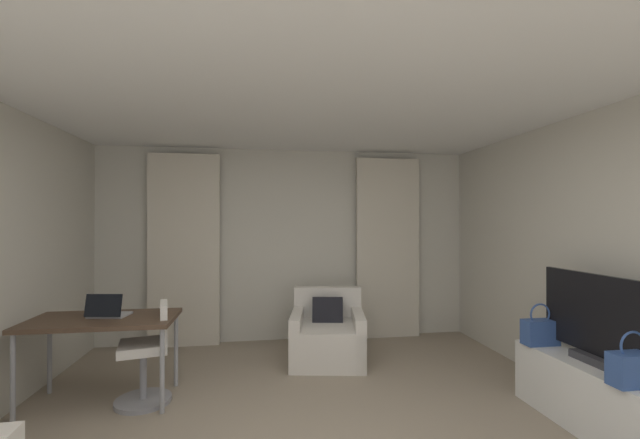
# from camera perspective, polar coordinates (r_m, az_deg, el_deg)

# --- Properties ---
(wall_window) EXTENTS (5.12, 0.06, 2.60)m
(wall_window) POSITION_cam_1_polar(r_m,az_deg,el_deg) (5.53, -4.43, -3.57)
(wall_window) COLOR beige
(wall_window) RESTS_ON ground
(ceiling) EXTENTS (5.12, 6.12, 0.06)m
(ceiling) POSITION_cam_1_polar(r_m,az_deg,el_deg) (2.70, 0.57, 21.67)
(ceiling) COLOR white
(ceiling) RESTS_ON wall_left
(curtain_left_panel) EXTENTS (0.90, 0.06, 2.50)m
(curtain_left_panel) POSITION_cam_1_polar(r_m,az_deg,el_deg) (5.48, -18.87, -4.12)
(curtain_left_panel) COLOR beige
(curtain_left_panel) RESTS_ON ground
(curtain_right_panel) EXTENTS (0.90, 0.06, 2.50)m
(curtain_right_panel) POSITION_cam_1_polar(r_m,az_deg,el_deg) (5.67, 9.69, -3.99)
(curtain_right_panel) COLOR beige
(curtain_right_panel) RESTS_ON ground
(armchair) EXTENTS (0.96, 0.98, 0.80)m
(armchair) POSITION_cam_1_polar(r_m,az_deg,el_deg) (4.83, 1.09, -16.39)
(armchair) COLOR silver
(armchair) RESTS_ON ground
(desk) EXTENTS (1.24, 0.66, 0.76)m
(desk) POSITION_cam_1_polar(r_m,az_deg,el_deg) (4.16, -28.65, -13.13)
(desk) COLOR #4C3828
(desk) RESTS_ON ground
(desk_chair) EXTENTS (0.48, 0.48, 0.88)m
(desk_chair) POSITION_cam_1_polar(r_m,az_deg,el_deg) (4.08, -23.37, -17.76)
(desk_chair) COLOR gray
(desk_chair) RESTS_ON ground
(laptop) EXTENTS (0.35, 0.29, 0.22)m
(laptop) POSITION_cam_1_polar(r_m,az_deg,el_deg) (4.15, -28.10, -11.58)
(laptop) COLOR #ADADB2
(laptop) RESTS_ON desk
(tv_console) EXTENTS (0.49, 1.23, 0.52)m
(tv_console) POSITION_cam_1_polar(r_m,az_deg,el_deg) (4.03, 34.55, -19.92)
(tv_console) COLOR white
(tv_console) RESTS_ON ground
(tv_flatscreen) EXTENTS (0.20, 1.07, 0.69)m
(tv_flatscreen) POSITION_cam_1_polar(r_m,az_deg,el_deg) (3.85, 34.91, -11.82)
(tv_flatscreen) COLOR #333338
(tv_flatscreen) RESTS_ON tv_console
(handbag_primary) EXTENTS (0.30, 0.14, 0.37)m
(handbag_primary) POSITION_cam_1_polar(r_m,az_deg,el_deg) (4.18, 28.98, -13.81)
(handbag_primary) COLOR #335193
(handbag_primary) RESTS_ON tv_console
(handbag_secondary) EXTENTS (0.30, 0.14, 0.37)m
(handbag_secondary) POSITION_cam_1_polar(r_m,az_deg,el_deg) (3.53, 38.21, -16.35)
(handbag_secondary) COLOR #335193
(handbag_secondary) RESTS_ON tv_console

